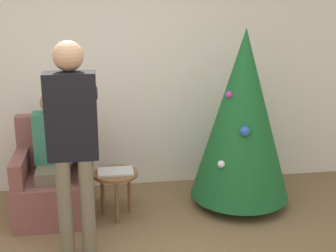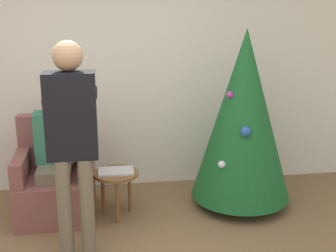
# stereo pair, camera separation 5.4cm
# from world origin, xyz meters

# --- Properties ---
(wall_back) EXTENTS (8.00, 0.06, 2.70)m
(wall_back) POSITION_xyz_m (0.00, 2.23, 1.35)
(wall_back) COLOR silver
(wall_back) RESTS_ON ground_plane
(christmas_tree) EXTENTS (1.01, 1.01, 1.82)m
(christmas_tree) POSITION_xyz_m (1.36, 1.52, 0.96)
(christmas_tree) COLOR brown
(christmas_tree) RESTS_ON ground_plane
(armchair) EXTENTS (0.74, 0.72, 0.97)m
(armchair) POSITION_xyz_m (-0.51, 1.56, 0.34)
(armchair) COLOR brown
(armchair) RESTS_ON ground_plane
(person_seated) EXTENTS (0.36, 0.46, 1.24)m
(person_seated) POSITION_xyz_m (-0.51, 1.54, 0.68)
(person_seated) COLOR #6B604C
(person_seated) RESTS_ON ground_plane
(person_standing) EXTENTS (0.42, 0.57, 1.81)m
(person_standing) POSITION_xyz_m (-0.27, 0.76, 1.09)
(person_standing) COLOR #6B604C
(person_standing) RESTS_ON ground_plane
(side_stool) EXTENTS (0.44, 0.44, 0.47)m
(side_stool) POSITION_xyz_m (0.08, 1.42, 0.40)
(side_stool) COLOR brown
(side_stool) RESTS_ON ground_plane
(laptop) EXTENTS (0.34, 0.22, 0.02)m
(laptop) POSITION_xyz_m (0.08, 1.42, 0.48)
(laptop) COLOR silver
(laptop) RESTS_ON side_stool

